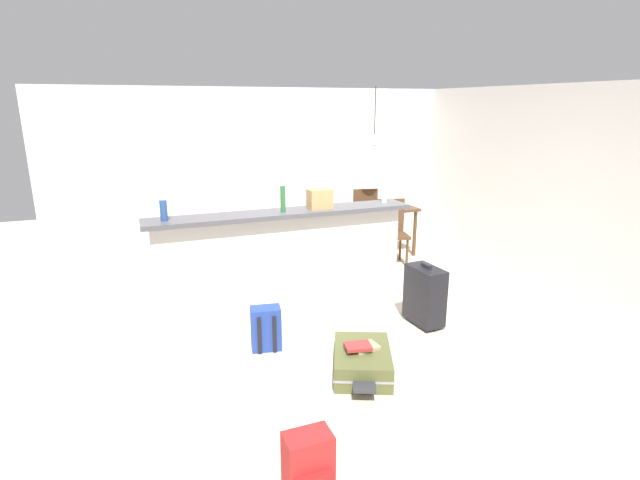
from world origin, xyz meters
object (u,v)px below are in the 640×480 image
grocery_bag (320,199)px  backpack_blue (266,329)px  dining_chair_far_side (363,213)px  suitcase_upright_black (425,295)px  bottle_blue (164,210)px  dining_chair_near_partition (392,228)px  backpack_red (309,468)px  bottle_green (283,199)px  bottle_white (384,194)px  dining_table (376,213)px  suitcase_flat_olive (362,361)px  pendant_lamp (374,139)px  book_stack (362,347)px

grocery_bag → backpack_blue: (-0.89, -0.89, -1.03)m
dining_chair_far_side → suitcase_upright_black: size_ratio=1.39×
bottle_blue → dining_chair_far_side: bearing=32.5°
dining_chair_near_partition → backpack_red: (-2.65, -3.75, -0.31)m
bottle_green → dining_chair_far_side: bearing=46.3°
dining_chair_far_side → bottle_green: bearing=-133.7°
dining_chair_far_side → backpack_red: bearing=-119.4°
bottle_blue → suitcase_upright_black: bearing=-21.7°
bottle_white → suitcase_upright_black: size_ratio=0.31×
bottle_white → backpack_blue: bearing=-151.7°
dining_chair_far_side → suitcase_upright_black: (-0.78, -3.06, -0.19)m
dining_table → suitcase_flat_olive: dining_table is taller
bottle_blue → pendant_lamp: size_ratio=0.24×
dining_chair_far_side → dining_chair_near_partition: bearing=-93.7°
suitcase_upright_black → book_stack: suitcase_upright_black is taller
bottle_white → pendant_lamp: 1.76m
bottle_blue → pendant_lamp: bearing=26.6°
bottle_blue → dining_chair_near_partition: bearing=17.2°
bottle_green → dining_chair_near_partition: bearing=27.8°
bottle_blue → dining_chair_far_side: 3.92m
suitcase_upright_black → dining_chair_far_side: bearing=75.6°
grocery_bag → dining_chair_near_partition: 1.95m
dining_chair_near_partition → book_stack: size_ratio=2.93×
bottle_blue → suitcase_flat_olive: size_ratio=0.24×
bottle_green → pendant_lamp: bearing=40.1°
suitcase_upright_black → backpack_blue: bearing=177.0°
bottle_white → book_stack: (-1.08, -1.66, -0.98)m
grocery_bag → dining_chair_near_partition: (1.51, 1.00, -0.72)m
backpack_blue → book_stack: backpack_blue is taller
suitcase_flat_olive → backpack_red: (-0.91, -1.14, 0.09)m
suitcase_flat_olive → suitcase_upright_black: bearing=32.0°
grocery_bag → pendant_lamp: (1.49, 1.59, 0.52)m
suitcase_flat_olive → book_stack: size_ratio=2.81×
dining_table → pendant_lamp: size_ratio=1.28×
bottle_blue → suitcase_flat_olive: (1.44, -1.63, -1.12)m
book_stack → bottle_blue: bearing=131.3°
suitcase_flat_olive → backpack_blue: 0.99m
suitcase_flat_olive → dining_table: bearing=60.8°
bottle_blue → bottle_white: bearing=0.8°
grocery_bag → backpack_red: 3.16m
pendant_lamp → backpack_red: 5.31m
bottle_green → pendant_lamp: size_ratio=0.33×
bottle_white → backpack_red: (-1.98, -2.80, -1.02)m
suitcase_flat_olive → suitcase_upright_black: 1.24m
bottle_blue → suitcase_flat_olive: bearing=-48.6°
dining_table → dining_chair_far_side: dining_chair_far_side is taller
backpack_red → pendant_lamp: bearing=58.8°
bottle_white → suitcase_flat_olive: (-1.08, -1.67, -1.12)m
suitcase_flat_olive → backpack_red: bearing=-128.5°
bottle_blue → bottle_white: size_ratio=1.01×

